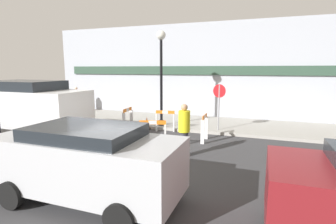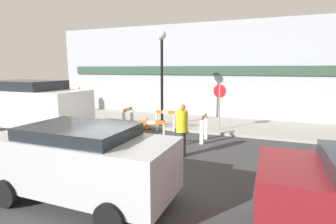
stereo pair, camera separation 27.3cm
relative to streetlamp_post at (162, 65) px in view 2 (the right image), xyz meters
name	(u,v)px [view 2 (the right image)]	position (x,y,z in m)	size (l,w,h in m)	color
ground_plane	(111,161)	(0.36, -5.01, -3.08)	(60.00, 60.00, 0.00)	#38383A
sidewalk_slab	(178,122)	(0.36, 1.36, -3.02)	(18.00, 3.75, 0.13)	#9E9B93
storefront_facade	(189,71)	(0.36, 3.31, -0.33)	(18.00, 0.22, 5.50)	#A3A8B2
streetlamp_post	(162,65)	(0.00, 0.00, 0.00)	(0.44, 0.44, 4.55)	black
stop_sign	(219,100)	(2.82, -0.05, -1.55)	(0.59, 0.17, 2.08)	gray
barricade_0	(128,119)	(-1.05, -1.51, -2.46)	(0.22, 0.92, 1.15)	white
barricade_1	(151,133)	(0.99, -3.37, -2.50)	(0.96, 0.43, 1.06)	white
barricade_2	(204,127)	(2.54, -1.73, -2.49)	(0.15, 0.84, 1.09)	white
barricade_3	(165,120)	(0.45, -0.66, -2.54)	(0.89, 0.28, 0.99)	white
traffic_cone_0	(184,128)	(1.35, -0.61, -2.86)	(0.30, 0.30, 0.47)	black
traffic_cone_1	(123,134)	(-0.50, -2.88, -2.78)	(0.30, 0.30, 0.62)	black
traffic_cone_2	(147,123)	(-0.51, -0.61, -2.78)	(0.30, 0.30, 0.63)	black
person_worker	(182,129)	(2.29, -3.76, -2.14)	(0.54, 0.54, 1.77)	#33333D
person_pedestrian	(79,98)	(-6.73, 2.00, -2.10)	(0.51, 0.51, 1.61)	#33333D
parked_car_1	(81,158)	(1.15, -7.34, -2.12)	(4.17, 1.88, 1.69)	#B7BABF
work_van	(27,107)	(-4.36, -3.95, -1.76)	(5.21, 2.17, 2.42)	white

